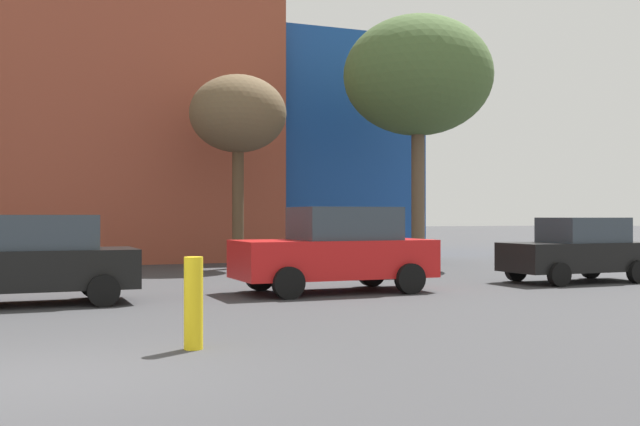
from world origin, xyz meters
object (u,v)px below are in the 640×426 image
bare_tree_0 (418,77)px  bare_tree_2 (238,116)px  parked_car_2 (33,260)px  parked_car_3 (336,250)px  bollard_yellow_0 (193,303)px  parked_car_4 (578,250)px

bare_tree_0 → bare_tree_2: bearing=169.1°
parked_car_2 → parked_car_3: bearing=180.0°
bare_tree_0 → bare_tree_2: (-5.96, 1.15, -1.48)m
parked_car_2 → bare_tree_0: bearing=-150.2°
parked_car_2 → bare_tree_0: (12.34, 7.06, 5.54)m
parked_car_2 → bare_tree_2: (6.38, 8.21, 4.07)m
bare_tree_2 → bollard_yellow_0: bearing=-108.2°
parked_car_2 → parked_car_4: (12.97, 0.00, -0.03)m
parked_car_4 → parked_car_3: bearing=0.0°
parked_car_2 → parked_car_3: (6.27, -0.00, 0.09)m
bare_tree_0 → bollard_yellow_0: bare_tree_0 is taller
parked_car_2 → bollard_yellow_0: size_ratio=3.37×
parked_car_3 → bare_tree_2: bearing=-90.7°
parked_car_4 → bollard_yellow_0: bearing=27.7°
parked_car_2 → bare_tree_2: size_ratio=0.63×
parked_car_3 → bare_tree_2: 9.12m
bare_tree_2 → parked_car_3: bearing=-90.7°
parked_car_2 → bollard_yellow_0: parked_car_2 is taller
parked_car_4 → bare_tree_2: bare_tree_2 is taller
parked_car_2 → bare_tree_2: bare_tree_2 is taller
bollard_yellow_0 → bare_tree_0: bearing=50.7°
parked_car_3 → bollard_yellow_0: 7.44m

